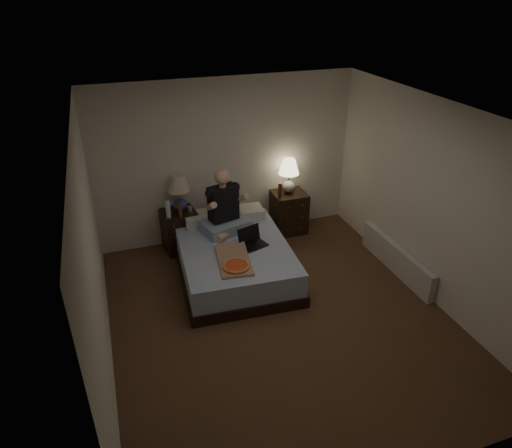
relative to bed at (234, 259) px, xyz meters
name	(u,v)px	position (x,y,z in m)	size (l,w,h in m)	color
floor	(280,317)	(0.26, -1.08, -0.24)	(4.00, 4.50, 0.00)	brown
ceiling	(286,117)	(0.26, -1.08, 2.26)	(4.00, 4.50, 0.00)	white
wall_back	(227,161)	(0.26, 1.17, 1.01)	(4.00, 2.50, 0.00)	silver
wall_front	(403,377)	(0.26, -3.33, 1.01)	(4.00, 2.50, 0.00)	silver
wall_left	(93,261)	(-1.74, -1.08, 1.01)	(4.50, 2.50, 0.00)	silver
wall_right	(433,203)	(2.26, -1.08, 1.01)	(4.50, 2.50, 0.00)	silver
bed	(234,259)	(0.00, 0.00, 0.00)	(1.45, 1.93, 0.48)	#5C7FB8
nightstand_left	(180,230)	(-0.58, 0.93, 0.08)	(0.49, 0.44, 0.64)	black
nightstand_right	(289,212)	(1.20, 0.93, 0.10)	(0.52, 0.47, 0.68)	black
lamp_left	(179,193)	(-0.54, 0.97, 0.68)	(0.32, 0.32, 0.56)	#294296
lamp_right	(289,176)	(1.20, 0.96, 0.72)	(0.32, 0.32, 0.56)	gray
water_bottle	(168,210)	(-0.74, 0.79, 0.52)	(0.07, 0.07, 0.25)	white
soda_can	(190,210)	(-0.42, 0.84, 0.45)	(0.07, 0.07, 0.10)	#B3B3AE
beer_bottle_left	(180,209)	(-0.58, 0.76, 0.51)	(0.06, 0.06, 0.23)	#63320E
beer_bottle_right	(280,190)	(1.01, 0.84, 0.55)	(0.06, 0.06, 0.23)	#5A2D0C
person	(225,201)	(0.00, 0.41, 0.71)	(0.66, 0.52, 0.93)	black
laptop	(254,238)	(0.25, -0.12, 0.36)	(0.34, 0.28, 0.24)	black
pizza_box	(236,267)	(-0.15, -0.59, 0.28)	(0.40, 0.76, 0.08)	tan
radiator	(396,259)	(2.19, -0.67, -0.04)	(0.10, 1.60, 0.40)	silver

